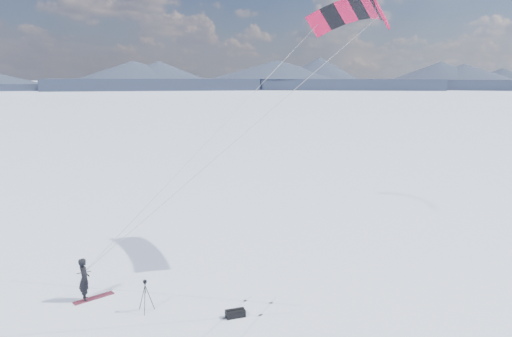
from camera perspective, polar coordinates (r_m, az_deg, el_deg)
name	(u,v)px	position (r m, az deg, el deg)	size (l,w,h in m)	color
ground	(133,333)	(19.17, -13.85, -17.74)	(1800.00, 1800.00, 0.00)	white
horizon_hills	(128,233)	(17.74, -14.38, -7.19)	(704.00, 705.94, 8.92)	black
snow_tracks	(143,331)	(19.19, -12.84, -17.64)	(17.62, 10.25, 0.01)	silver
snowkiter	(86,300)	(22.11, -18.89, -14.02)	(0.65, 0.43, 1.79)	black
snowboard	(94,298)	(22.13, -18.04, -13.89)	(1.66, 0.31, 0.04)	maroon
tripod	(145,291)	(20.20, -12.54, -13.55)	(0.60, 0.62, 1.28)	black
gear_bag_a	(235,313)	(19.64, -2.38, -16.21)	(0.74, 0.35, 0.33)	black
power_kite	(352,15)	(25.78, 10.90, 16.85)	(14.23, 5.60, 11.60)	#C00D35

